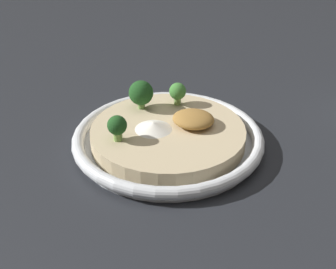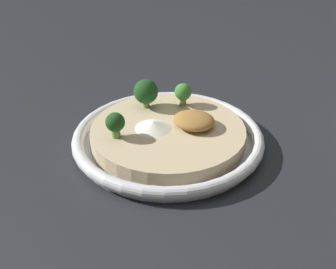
% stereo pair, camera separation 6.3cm
% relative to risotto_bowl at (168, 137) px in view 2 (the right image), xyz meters
% --- Properties ---
extents(ground_plane, '(6.00, 6.00, 0.00)m').
position_rel_risotto_bowl_xyz_m(ground_plane, '(0.00, 0.00, -0.02)').
color(ground_plane, '#23262B').
extents(risotto_bowl, '(0.29, 0.29, 0.03)m').
position_rel_risotto_bowl_xyz_m(risotto_bowl, '(0.00, 0.00, 0.00)').
color(risotto_bowl, silver).
rests_on(risotto_bowl, ground_plane).
extents(cheese_sprinkle, '(0.06, 0.06, 0.01)m').
position_rel_risotto_bowl_xyz_m(cheese_sprinkle, '(-0.02, -0.01, 0.02)').
color(cheese_sprinkle, white).
rests_on(cheese_sprinkle, risotto_bowl).
extents(crispy_onion_garnish, '(0.06, 0.06, 0.02)m').
position_rel_risotto_bowl_xyz_m(crispy_onion_garnish, '(0.03, 0.02, 0.03)').
color(crispy_onion_garnish, '#A37538').
rests_on(crispy_onion_garnish, risotto_bowl).
extents(broccoli_back, '(0.03, 0.03, 0.04)m').
position_rel_risotto_bowl_xyz_m(broccoli_back, '(-0.01, 0.08, 0.04)').
color(broccoli_back, '#759E4C').
rests_on(broccoli_back, risotto_bowl).
extents(broccoli_back_left, '(0.04, 0.04, 0.05)m').
position_rel_risotto_bowl_xyz_m(broccoli_back_left, '(-0.06, 0.05, 0.04)').
color(broccoli_back_left, '#668E47').
rests_on(broccoli_back_left, risotto_bowl).
extents(broccoli_front_left, '(0.03, 0.03, 0.04)m').
position_rel_risotto_bowl_xyz_m(broccoli_front_left, '(-0.06, -0.06, 0.04)').
color(broccoli_front_left, '#759E4C').
rests_on(broccoli_front_left, risotto_bowl).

